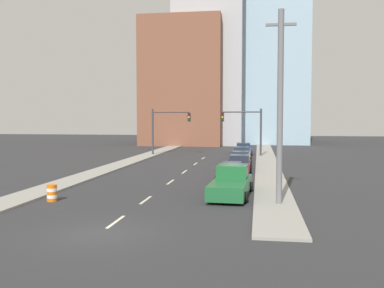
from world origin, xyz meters
TOP-DOWN VIEW (x-y plane):
  - ground_plane at (0.00, 0.00)m, footprint 200.00×200.00m
  - sidewalk_left at (-7.31, 44.76)m, footprint 2.28×89.52m
  - sidewalk_right at (7.31, 44.76)m, footprint 2.28×89.52m
  - lane_stripe_at_2m at (0.00, 2.00)m, footprint 0.16×2.40m
  - lane_stripe_at_7m at (0.00, 7.24)m, footprint 0.16×2.40m
  - lane_stripe_at_14m at (0.00, 14.30)m, footprint 0.16×2.40m
  - lane_stripe_at_20m at (0.00, 20.37)m, footprint 0.16×2.40m
  - lane_stripe_at_27m at (0.00, 27.03)m, footprint 0.16×2.40m
  - lane_stripe_at_33m at (0.00, 33.31)m, footprint 0.16×2.40m
  - building_brick_left at (-6.77, 61.02)m, footprint 14.00×16.00m
  - building_office_center at (-2.41, 65.02)m, footprint 12.00×20.00m
  - building_glass_right at (8.76, 69.02)m, footprint 13.00×20.00m
  - traffic_signal_left at (-5.42, 36.56)m, footprint 5.00×0.35m
  - traffic_signal_right at (5.20, 36.56)m, footprint 5.00×0.35m
  - utility_pole_right_near at (7.52, 6.85)m, footprint 1.60×0.32m
  - traffic_barrel at (-5.17, 6.07)m, footprint 0.56×0.56m
  - pickup_truck_green at (4.77, 9.42)m, footprint 2.61×6.28m
  - sedan_yellow at (4.40, 15.15)m, footprint 2.11×4.32m
  - sedan_maroon at (4.76, 21.48)m, footprint 2.19×4.50m
  - sedan_orange at (4.63, 26.90)m, footprint 2.22×4.75m
  - sedan_tan at (4.57, 32.14)m, footprint 2.16×4.39m
  - sedan_blue at (4.50, 38.75)m, footprint 2.38×4.69m

SIDE VIEW (x-z plane):
  - ground_plane at x=0.00m, z-range 0.00..0.00m
  - lane_stripe_at_2m at x=0.00m, z-range 0.00..0.01m
  - lane_stripe_at_7m at x=0.00m, z-range 0.00..0.01m
  - lane_stripe_at_14m at x=0.00m, z-range 0.00..0.01m
  - lane_stripe_at_20m at x=0.00m, z-range 0.00..0.01m
  - lane_stripe_at_27m at x=0.00m, z-range 0.00..0.01m
  - lane_stripe_at_33m at x=0.00m, z-range 0.00..0.01m
  - sidewalk_left at x=-7.31m, z-range 0.00..0.12m
  - sidewalk_right at x=7.31m, z-range 0.00..0.12m
  - traffic_barrel at x=-5.17m, z-range 0.00..0.95m
  - sedan_orange at x=4.63m, z-range -0.05..1.31m
  - sedan_yellow at x=4.40m, z-range -0.06..1.38m
  - sedan_tan at x=4.57m, z-range -0.07..1.40m
  - sedan_maroon at x=4.76m, z-range -0.07..1.40m
  - sedan_blue at x=4.50m, z-range -0.07..1.46m
  - pickup_truck_green at x=4.77m, z-range -0.16..1.65m
  - traffic_signal_left at x=-5.42m, z-range 0.93..6.81m
  - traffic_signal_right at x=5.20m, z-range 0.93..6.81m
  - utility_pole_right_near at x=7.52m, z-range 0.13..10.57m
  - building_brick_left at x=-6.77m, z-range 0.00..21.95m
  - building_glass_right at x=8.76m, z-range 0.00..26.24m
  - building_office_center at x=-2.41m, z-range 0.00..31.30m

